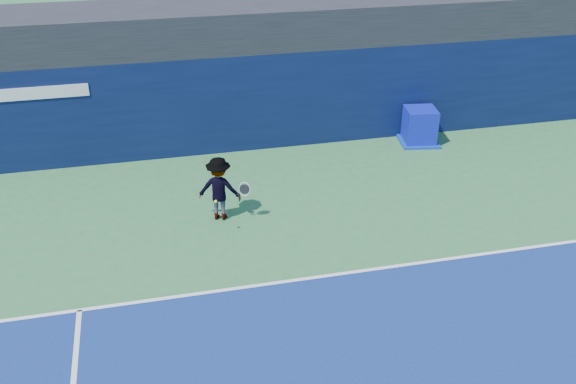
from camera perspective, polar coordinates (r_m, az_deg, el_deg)
name	(u,v)px	position (r m, az deg, el deg)	size (l,w,h in m)	color
ground	(361,373)	(11.98, 6.52, -15.72)	(80.00, 80.00, 0.00)	#316D3B
baseline	(316,277)	(14.17, 2.54, -7.57)	(24.00, 0.10, 0.01)	white
stadium_band	(245,23)	(20.37, -3.84, 14.76)	(36.00, 3.00, 1.20)	black
back_wall_assembly	(253,99)	(20.02, -3.17, 8.27)	(36.00, 1.03, 3.00)	#0A1338
equipment_cart	(419,127)	(20.85, 11.61, 5.66)	(1.35, 1.35, 1.13)	#0C14AB
tennis_player	(219,189)	(16.04, -6.13, 0.30)	(1.35, 0.94, 1.67)	white
tennis_ball	(216,201)	(15.16, -6.45, -0.84)	(0.07, 0.07, 0.07)	yellow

